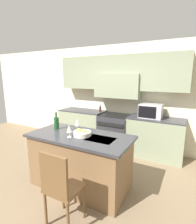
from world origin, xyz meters
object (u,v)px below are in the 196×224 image
island_chair (60,185)px  wine_glass_far (77,123)px  wine_bottle (56,123)px  oil_bottle_on_counter (100,109)px  wine_glass_near (69,129)px  fruit_bowl (82,133)px  microwave (151,111)px  range_stove (115,132)px

island_chair → wine_glass_far: 1.21m
wine_bottle → oil_bottle_on_counter: size_ratio=1.68×
wine_glass_near → fruit_bowl: (0.13, 0.16, -0.10)m
microwave → fruit_bowl: (-0.72, -1.80, -0.12)m
oil_bottle_on_counter → island_chair: bearing=-72.3°
island_chair → wine_glass_far: bearing=113.7°
fruit_bowl → wine_glass_far: bearing=139.2°
wine_bottle → microwave: bearing=52.2°
island_chair → oil_bottle_on_counter: bearing=107.7°
wine_glass_near → oil_bottle_on_counter: 2.09m
range_stove → oil_bottle_on_counter: 0.74m
microwave → oil_bottle_on_counter: microwave is taller
wine_glass_near → fruit_bowl: wine_glass_near is taller
wine_glass_near → wine_glass_far: 0.37m
fruit_bowl → oil_bottle_on_counter: size_ratio=1.58×
wine_glass_far → oil_bottle_on_counter: size_ratio=1.06×
range_stove → oil_bottle_on_counter: size_ratio=4.82×
microwave → wine_glass_near: size_ratio=2.53×
range_stove → microwave: microwave is taller
wine_bottle → wine_glass_far: wine_bottle is taller
range_stove → wine_glass_far: size_ratio=4.56×
range_stove → fruit_bowl: (0.16, -1.78, 0.52)m
range_stove → wine_bottle: size_ratio=2.87×
microwave → wine_glass_far: 1.86m
island_chair → wine_bottle: (-0.83, 0.90, 0.47)m
wine_glass_far → wine_glass_near: bearing=-74.8°
microwave → wine_glass_near: bearing=-113.6°
range_stove → island_chair: bearing=-81.8°
wine_bottle → wine_glass_far: (0.38, 0.12, 0.02)m
microwave → island_chair: bearing=-101.0°
microwave → wine_bottle: microwave is taller
fruit_bowl → oil_bottle_on_counter: oil_bottle_on_counter is taller
island_chair → wine_glass_far: wine_glass_far is taller
wine_glass_near → fruit_bowl: bearing=50.0°
range_stove → oil_bottle_on_counter: bearing=170.1°
wine_glass_far → fruit_bowl: 0.32m
island_chair → microwave: bearing=79.0°
microwave → oil_bottle_on_counter: size_ratio=2.68×
oil_bottle_on_counter → wine_glass_far: bearing=-76.2°
microwave → fruit_bowl: size_ratio=1.70×
range_stove → island_chair: island_chair is taller
microwave → wine_glass_far: (-0.96, -1.60, -0.03)m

